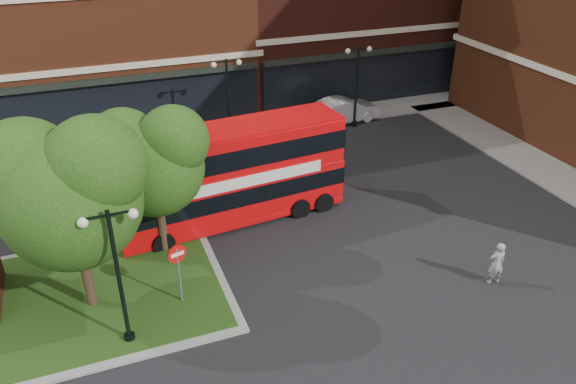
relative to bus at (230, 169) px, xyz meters
name	(u,v)px	position (x,y,z in m)	size (l,w,h in m)	color
ground	(288,306)	(0.20, -6.45, -2.53)	(120.00, 120.00, 0.00)	black
pavement_far	(189,136)	(0.20, 10.05, -2.47)	(44.00, 3.00, 0.12)	slate
terrace_far_left	(22,3)	(-7.80, 17.55, 4.47)	(26.00, 12.00, 14.00)	brown
traffic_island	(48,306)	(-7.80, -3.45, -2.47)	(12.60, 7.60, 0.15)	gray
tree_island_west	(65,187)	(-6.40, -3.87, 2.26)	(5.40, 4.71, 7.21)	#2D2116
tree_island_east	(151,157)	(-3.38, -1.38, 1.71)	(4.46, 3.90, 6.29)	#2D2116
lamp_island	(118,272)	(-5.30, -6.25, 0.29)	(1.72, 0.36, 5.00)	black
lamp_far_left	(228,98)	(2.20, 8.05, 0.29)	(1.72, 0.36, 5.00)	black
lamp_far_right	(357,82)	(10.20, 8.05, 0.29)	(1.72, 0.36, 5.00)	black
bus	(230,169)	(0.00, 0.00, 0.00)	(10.28, 3.24, 3.86)	red
woman	(497,263)	(7.90, -7.96, -1.65)	(0.64, 0.42, 1.76)	gray
car_silver	(165,144)	(-1.51, 8.05, -1.91)	(1.46, 3.64, 1.24)	#B0B1B7
car_white	(344,110)	(9.86, 8.93, -1.76)	(1.64, 4.70, 1.55)	silver
no_entry_sign	(178,263)	(-3.30, -4.95, -0.76)	(0.68, 0.24, 2.49)	slate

